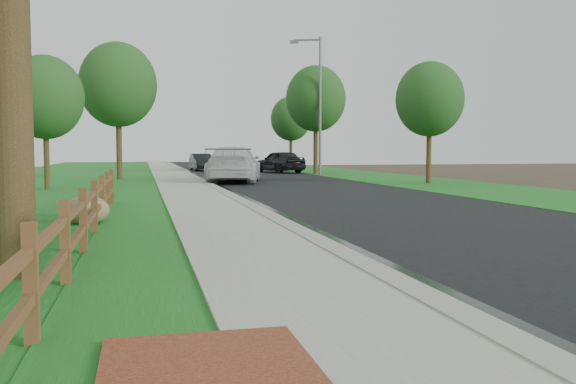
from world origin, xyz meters
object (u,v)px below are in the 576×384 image
object	(u,v)px
white_suv	(234,165)
dark_car_mid	(280,162)
ranch_fence	(89,210)
streetlight	(318,98)

from	to	relation	value
white_suv	dark_car_mid	bearing A→B (deg)	-99.56
white_suv	ranch_fence	bearing A→B (deg)	87.73
ranch_fence	streetlight	xyz separation A→B (m)	(12.14, 26.91, 4.48)
dark_car_mid	streetlight	bearing A→B (deg)	85.15
ranch_fence	streetlight	world-z (taller)	streetlight
ranch_fence	dark_car_mid	bearing A→B (deg)	71.49
white_suv	streetlight	xyz separation A→B (m)	(6.54, 6.93, 4.16)
white_suv	dark_car_mid	size ratio (longest dim) A/B	1.32
ranch_fence	white_suv	world-z (taller)	white_suv
dark_car_mid	streetlight	world-z (taller)	streetlight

